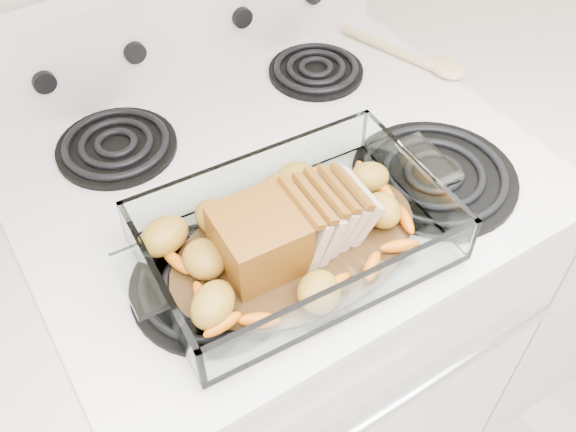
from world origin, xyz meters
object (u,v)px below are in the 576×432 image
electric_range (276,323)px  counter_right (506,204)px  pork_roast (283,232)px  baking_dish (296,240)px

electric_range → counter_right: (0.66, -0.00, -0.02)m
pork_roast → baking_dish: bearing=2.1°
counter_right → pork_roast: pork_roast is taller
counter_right → baking_dish: 0.90m
electric_range → baking_dish: size_ratio=2.86×
baking_dish → counter_right: bearing=16.2°
electric_range → baking_dish: electric_range is taller
baking_dish → pork_roast: pork_roast is taller
counter_right → pork_roast: (-0.75, -0.17, 0.53)m
counter_right → baking_dish: (-0.73, -0.17, 0.50)m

